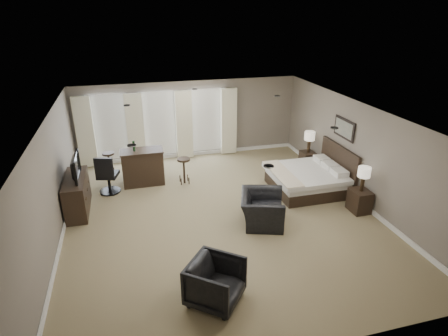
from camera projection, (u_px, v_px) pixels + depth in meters
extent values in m
cube|color=#807251|center=(220.00, 215.00, 9.43)|extent=(7.60, 8.60, 0.04)
cube|color=silver|center=(220.00, 115.00, 8.39)|extent=(7.60, 8.60, 0.04)
cube|color=slate|center=(189.00, 120.00, 12.68)|extent=(7.50, 0.04, 2.60)
cube|color=slate|center=(297.00, 286.00, 5.15)|extent=(7.50, 0.04, 2.60)
cube|color=slate|center=(51.00, 186.00, 8.02)|extent=(0.04, 8.50, 2.60)
cube|color=slate|center=(359.00, 153.00, 9.80)|extent=(0.04, 8.50, 2.60)
cube|color=silver|center=(110.00, 127.00, 12.03)|extent=(1.15, 0.04, 2.05)
cube|color=silver|center=(160.00, 124.00, 12.41)|extent=(1.15, 0.04, 2.05)
cube|color=silver|center=(207.00, 120.00, 12.79)|extent=(1.15, 0.04, 2.05)
cube|color=beige|center=(85.00, 133.00, 11.77)|extent=(0.55, 0.12, 2.30)
cube|color=beige|center=(135.00, 129.00, 12.14)|extent=(0.55, 0.12, 2.30)
cube|color=beige|center=(184.00, 125.00, 12.52)|extent=(0.55, 0.12, 2.30)
cube|color=beige|center=(229.00, 122.00, 12.89)|extent=(0.55, 0.12, 2.30)
cube|color=silver|center=(303.00, 170.00, 10.44)|extent=(1.96, 1.87, 1.25)
cube|color=black|center=(360.00, 201.00, 9.50)|extent=(0.44, 0.53, 0.58)
cube|color=black|center=(307.00, 160.00, 12.08)|extent=(0.41, 0.50, 0.54)
cube|color=beige|center=(363.00, 179.00, 9.26)|extent=(0.31, 0.31, 0.64)
cube|color=beige|center=(309.00, 142.00, 11.83)|extent=(0.33, 0.33, 0.68)
cube|color=slate|center=(344.00, 129.00, 10.26)|extent=(0.04, 0.96, 0.56)
cube|color=black|center=(77.00, 194.00, 9.47)|extent=(0.51, 1.58, 0.92)
imported|color=black|center=(74.00, 175.00, 9.26)|extent=(0.59, 1.03, 0.13)
imported|color=black|center=(262.00, 204.00, 8.91)|extent=(1.08, 1.33, 1.00)
imported|color=black|center=(216.00, 281.00, 6.51)|extent=(1.18, 1.19, 0.90)
cube|color=black|center=(143.00, 167.00, 10.89)|extent=(1.22, 0.63, 1.06)
cube|color=black|center=(109.00, 164.00, 11.50)|extent=(0.44, 0.44, 0.75)
cube|color=black|center=(184.00, 171.00, 10.99)|extent=(0.45, 0.45, 0.78)
cube|color=black|center=(108.00, 174.00, 10.36)|extent=(0.72, 0.72, 1.14)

